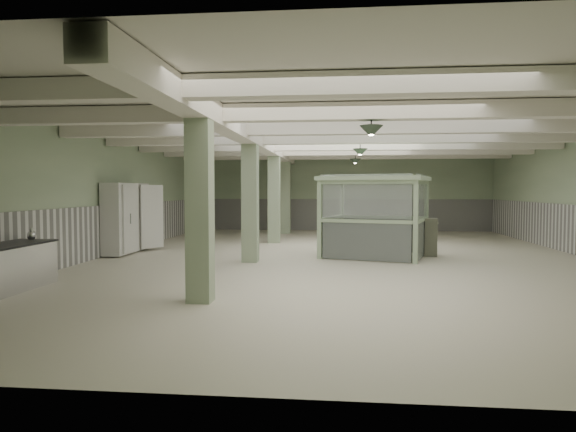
# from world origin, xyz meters

# --- Properties ---
(floor) EXTENTS (20.00, 20.00, 0.00)m
(floor) POSITION_xyz_m (0.00, 0.00, 0.00)
(floor) COLOR beige
(floor) RESTS_ON ground
(ceiling) EXTENTS (14.00, 20.00, 0.02)m
(ceiling) POSITION_xyz_m (0.00, 0.00, 3.60)
(ceiling) COLOR silver
(ceiling) RESTS_ON wall_back
(wall_back) EXTENTS (14.00, 0.02, 3.60)m
(wall_back) POSITION_xyz_m (0.00, 10.00, 1.80)
(wall_back) COLOR #A7BB95
(wall_back) RESTS_ON floor
(wall_front) EXTENTS (14.00, 0.02, 3.60)m
(wall_front) POSITION_xyz_m (0.00, -10.00, 1.80)
(wall_front) COLOR #A7BB95
(wall_front) RESTS_ON floor
(wall_left) EXTENTS (0.02, 20.00, 3.60)m
(wall_left) POSITION_xyz_m (-7.00, 0.00, 1.80)
(wall_left) COLOR #A7BB95
(wall_left) RESTS_ON floor
(wainscot_left) EXTENTS (0.05, 19.90, 1.50)m
(wainscot_left) POSITION_xyz_m (-6.97, 0.00, 0.75)
(wainscot_left) COLOR silver
(wainscot_left) RESTS_ON floor
(wainscot_back) EXTENTS (13.90, 0.05, 1.50)m
(wainscot_back) POSITION_xyz_m (0.00, 9.97, 0.75)
(wainscot_back) COLOR silver
(wainscot_back) RESTS_ON floor
(girder) EXTENTS (0.45, 19.90, 0.40)m
(girder) POSITION_xyz_m (-2.50, 0.00, 3.38)
(girder) COLOR white
(girder) RESTS_ON ceiling
(beam_a) EXTENTS (13.90, 0.35, 0.32)m
(beam_a) POSITION_xyz_m (0.00, -7.50, 3.42)
(beam_a) COLOR white
(beam_a) RESTS_ON ceiling
(beam_b) EXTENTS (13.90, 0.35, 0.32)m
(beam_b) POSITION_xyz_m (0.00, -5.00, 3.42)
(beam_b) COLOR white
(beam_b) RESTS_ON ceiling
(beam_c) EXTENTS (13.90, 0.35, 0.32)m
(beam_c) POSITION_xyz_m (0.00, -2.50, 3.42)
(beam_c) COLOR white
(beam_c) RESTS_ON ceiling
(beam_d) EXTENTS (13.90, 0.35, 0.32)m
(beam_d) POSITION_xyz_m (0.00, 0.00, 3.42)
(beam_d) COLOR white
(beam_d) RESTS_ON ceiling
(beam_e) EXTENTS (13.90, 0.35, 0.32)m
(beam_e) POSITION_xyz_m (0.00, 2.50, 3.42)
(beam_e) COLOR white
(beam_e) RESTS_ON ceiling
(beam_f) EXTENTS (13.90, 0.35, 0.32)m
(beam_f) POSITION_xyz_m (0.00, 5.00, 3.42)
(beam_f) COLOR white
(beam_f) RESTS_ON ceiling
(beam_g) EXTENTS (13.90, 0.35, 0.32)m
(beam_g) POSITION_xyz_m (0.00, 7.50, 3.42)
(beam_g) COLOR white
(beam_g) RESTS_ON ceiling
(column_a) EXTENTS (0.42, 0.42, 3.60)m
(column_a) POSITION_xyz_m (-2.50, -6.00, 1.80)
(column_a) COLOR #94A887
(column_a) RESTS_ON floor
(column_b) EXTENTS (0.42, 0.42, 3.60)m
(column_b) POSITION_xyz_m (-2.50, -1.00, 1.80)
(column_b) COLOR #94A887
(column_b) RESTS_ON floor
(column_c) EXTENTS (0.42, 0.42, 3.60)m
(column_c) POSITION_xyz_m (-2.50, 4.00, 1.80)
(column_c) COLOR #94A887
(column_c) RESTS_ON floor
(column_d) EXTENTS (0.42, 0.42, 3.60)m
(column_d) POSITION_xyz_m (-2.50, 8.00, 1.80)
(column_d) COLOR #94A887
(column_d) RESTS_ON floor
(pendant_front) EXTENTS (0.44, 0.44, 0.22)m
(pendant_front) POSITION_xyz_m (0.50, -5.00, 3.05)
(pendant_front) COLOR #2E3E2F
(pendant_front) RESTS_ON ceiling
(pendant_mid) EXTENTS (0.44, 0.44, 0.22)m
(pendant_mid) POSITION_xyz_m (0.50, 0.50, 3.05)
(pendant_mid) COLOR #2E3E2F
(pendant_mid) RESTS_ON ceiling
(pendant_back) EXTENTS (0.44, 0.44, 0.22)m
(pendant_back) POSITION_xyz_m (0.50, 5.50, 3.05)
(pendant_back) COLOR #2E3E2F
(pendant_back) RESTS_ON ceiling
(pitcher_near) EXTENTS (0.20, 0.22, 0.25)m
(pitcher_near) POSITION_xyz_m (-6.52, -4.60, 1.03)
(pitcher_near) COLOR silver
(pitcher_near) RESTS_ON prep_counter
(walkin_cooler) EXTENTS (0.97, 2.32, 2.12)m
(walkin_cooler) POSITION_xyz_m (-6.62, 0.50, 1.06)
(walkin_cooler) COLOR silver
(walkin_cooler) RESTS_ON floor
(guard_booth) EXTENTS (3.49, 3.18, 2.39)m
(guard_booth) POSITION_xyz_m (0.94, 0.47, 1.62)
(guard_booth) COLOR #A3BC96
(guard_booth) RESTS_ON floor
(filing_cabinet) EXTENTS (0.41, 0.55, 1.12)m
(filing_cabinet) POSITION_xyz_m (2.59, 0.75, 0.56)
(filing_cabinet) COLOR #5B5D4E
(filing_cabinet) RESTS_ON floor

